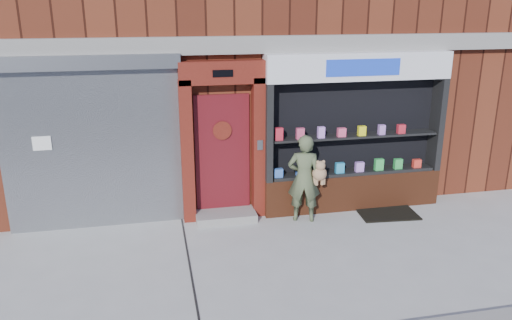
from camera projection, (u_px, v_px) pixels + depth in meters
name	position (u px, v px, depth m)	size (l,w,h in m)	color
ground	(290.00, 259.00, 7.81)	(80.00, 80.00, 0.00)	#9E9E99
shutter_bay	(91.00, 133.00, 8.49)	(3.10, 0.30, 3.04)	gray
red_door_bay	(223.00, 142.00, 8.96)	(1.52, 0.58, 2.90)	#54150E
pharmacy_bay	(354.00, 140.00, 9.44)	(3.50, 0.41, 3.00)	brown
woman	(305.00, 178.00, 9.00)	(0.75, 0.54, 1.63)	#4B5739
doormat	(387.00, 213.00, 9.51)	(1.08, 0.76, 0.03)	black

